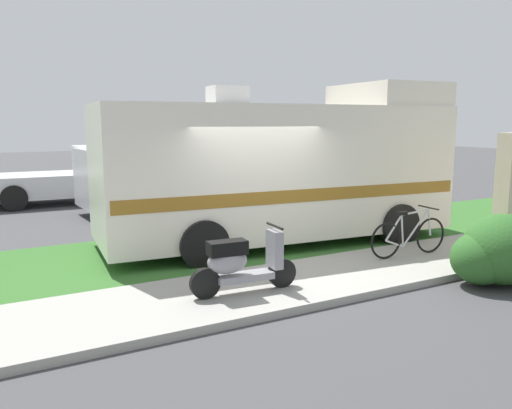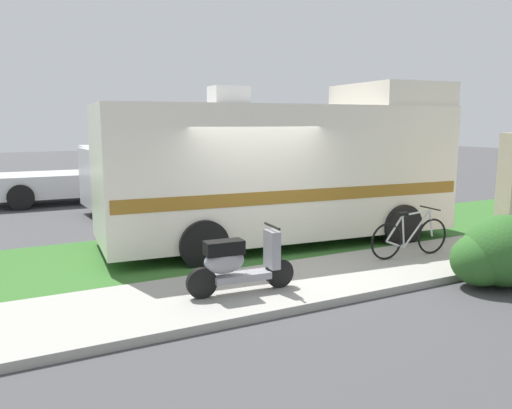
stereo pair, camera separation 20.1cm
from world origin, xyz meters
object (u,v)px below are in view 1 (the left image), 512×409
at_px(bicycle, 409,236).
at_px(pickup_truck_near, 159,178).
at_px(motorhome_rv, 282,168).
at_px(scooter, 241,263).
at_px(pickup_truck_far, 90,172).

bearing_deg(bicycle, pickup_truck_near, 107.96).
bearing_deg(motorhome_rv, scooter, -131.05).
relative_size(bicycle, pickup_truck_far, 0.30).
height_order(bicycle, pickup_truck_near, pickup_truck_near).
xyz_separation_m(pickup_truck_near, pickup_truck_far, (-1.33, 3.11, -0.03)).
distance_m(scooter, pickup_truck_near, 7.81).
xyz_separation_m(bicycle, pickup_truck_near, (-2.37, 7.33, 0.49)).
xyz_separation_m(motorhome_rv, scooter, (-2.37, -2.72, -1.04)).
bearing_deg(scooter, bicycle, 5.64).
xyz_separation_m(motorhome_rv, bicycle, (1.31, -2.36, -1.12)).
height_order(pickup_truck_near, pickup_truck_far, pickup_truck_near).
height_order(scooter, pickup_truck_near, pickup_truck_near).
height_order(motorhome_rv, pickup_truck_near, motorhome_rv).
bearing_deg(bicycle, pickup_truck_far, 109.53).
bearing_deg(pickup_truck_far, bicycle, -70.47).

